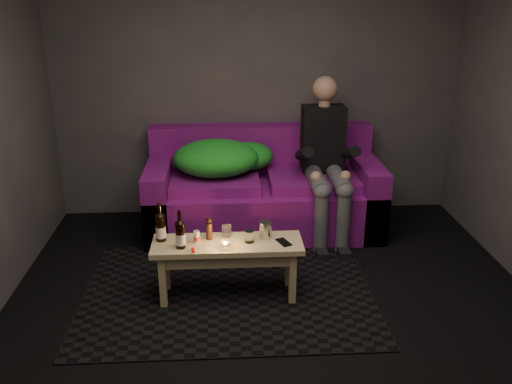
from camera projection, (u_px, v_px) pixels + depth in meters
floor at (278, 336)px, 3.68m from camera, size 4.50×4.50×0.00m
room at (275, 81)px, 3.53m from camera, size 4.50×4.50×4.50m
rug at (228, 292)px, 4.20m from camera, size 2.23×1.63×0.01m
sofa at (263, 193)px, 5.26m from camera, size 2.19×0.99×0.94m
green_blanket at (221, 158)px, 5.10m from camera, size 0.96×0.66×0.33m
person at (326, 156)px, 4.98m from camera, size 0.39×0.91×1.46m
coffee_table at (228, 252)px, 4.02m from camera, size 1.11×0.36×0.46m
beer_bottle_a at (161, 227)px, 3.98m from camera, size 0.07×0.07×0.30m
beer_bottle_b at (180, 234)px, 3.87m from camera, size 0.07×0.07×0.29m
salt_shaker at (197, 237)px, 3.98m from camera, size 0.04×0.04×0.09m
pepper_mill at (209, 231)px, 4.02m from camera, size 0.05×0.05×0.13m
tumbler_back at (227, 231)px, 4.08m from camera, size 0.08×0.08×0.09m
tealight at (225, 245)px, 3.91m from camera, size 0.06×0.06×0.05m
tumbler_front at (249, 236)px, 3.98m from camera, size 0.08×0.08×0.09m
steel_cup at (265, 230)px, 4.04m from camera, size 0.12×0.12×0.13m
smartphone at (284, 242)px, 3.99m from camera, size 0.12×0.16×0.01m
red_lighter at (193, 250)px, 3.86m from camera, size 0.03×0.07×0.01m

